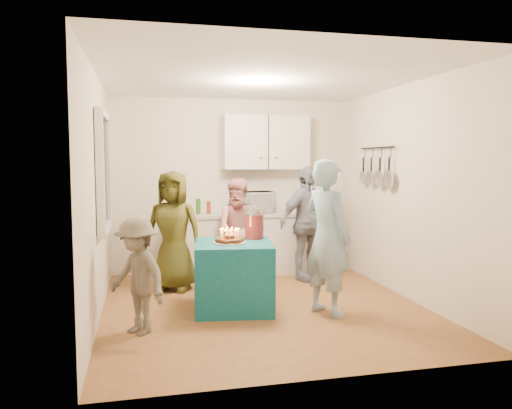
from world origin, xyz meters
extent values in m
plane|color=brown|center=(0.00, 0.00, 0.00)|extent=(4.00, 4.00, 0.00)
plane|color=white|center=(0.00, 0.00, 2.60)|extent=(4.00, 4.00, 0.00)
plane|color=silver|center=(0.00, 2.00, 1.30)|extent=(3.60, 3.60, 0.00)
plane|color=silver|center=(-1.80, 0.00, 1.30)|extent=(4.00, 4.00, 0.00)
plane|color=silver|center=(1.80, 0.00, 1.30)|extent=(4.00, 4.00, 0.00)
cube|color=black|center=(-1.77, 0.30, 1.55)|extent=(0.04, 1.00, 1.20)
cube|color=white|center=(0.20, 1.70, 0.43)|extent=(2.20, 0.58, 0.86)
cube|color=beige|center=(0.20, 1.70, 0.89)|extent=(2.24, 0.62, 0.05)
cube|color=white|center=(0.50, 1.85, 1.95)|extent=(1.30, 0.30, 0.80)
cube|color=black|center=(1.72, 0.70, 1.60)|extent=(0.12, 1.00, 0.60)
imported|color=white|center=(0.28, 1.70, 1.07)|extent=(0.57, 0.39, 0.31)
cube|color=#0F5866|center=(-0.35, -0.04, 0.38)|extent=(0.96, 0.96, 0.76)
cylinder|color=red|center=(-0.06, 0.20, 0.93)|extent=(0.22, 0.22, 0.34)
imported|color=#8DB2CD|center=(0.61, -0.44, 0.85)|extent=(0.64, 0.74, 1.70)
imported|color=#64651D|center=(-0.96, 0.98, 0.77)|extent=(0.89, 0.74, 1.55)
imported|color=#C86874|center=(-0.04, 1.15, 0.72)|extent=(0.80, 0.68, 1.44)
imported|color=#0F1534|center=(0.91, 1.14, 0.80)|extent=(1.02, 0.76, 1.61)
imported|color=#4F493F|center=(-1.40, -0.62, 0.56)|extent=(0.79, 0.83, 1.13)
camera|label=1|loc=(-1.35, -5.49, 1.67)|focal=35.00mm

